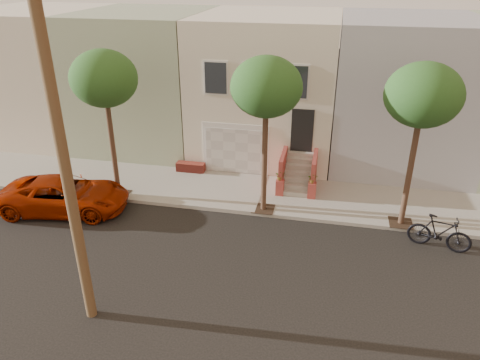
# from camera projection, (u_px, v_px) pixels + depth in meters

# --- Properties ---
(ground) EXTENTS (90.00, 90.00, 0.00)m
(ground) POSITION_uv_depth(u_px,v_px,m) (217.00, 264.00, 15.75)
(ground) COLOR black
(ground) RESTS_ON ground
(sidewalk) EXTENTS (40.00, 3.70, 0.15)m
(sidewalk) POSITION_uv_depth(u_px,v_px,m) (246.00, 193.00, 20.44)
(sidewalk) COLOR gray
(sidewalk) RESTS_ON ground
(house_row) EXTENTS (33.10, 11.70, 7.00)m
(house_row) POSITION_uv_depth(u_px,v_px,m) (268.00, 83.00, 24.03)
(house_row) COLOR beige
(house_row) RESTS_ON sidewalk
(tree_left) EXTENTS (2.70, 2.57, 6.30)m
(tree_left) POSITION_uv_depth(u_px,v_px,m) (104.00, 80.00, 17.93)
(tree_left) COLOR #2D2116
(tree_left) RESTS_ON sidewalk
(tree_mid) EXTENTS (2.70, 2.57, 6.30)m
(tree_mid) POSITION_uv_depth(u_px,v_px,m) (266.00, 88.00, 16.72)
(tree_mid) COLOR #2D2116
(tree_mid) RESTS_ON sidewalk
(tree_right) EXTENTS (2.70, 2.57, 6.30)m
(tree_right) POSITION_uv_depth(u_px,v_px,m) (423.00, 96.00, 15.70)
(tree_right) COLOR #2D2116
(tree_right) RESTS_ON sidewalk
(pickup_truck) EXTENTS (5.49, 3.15, 1.44)m
(pickup_truck) POSITION_uv_depth(u_px,v_px,m) (65.00, 195.00, 18.84)
(pickup_truck) COLOR #8E1C00
(pickup_truck) RESTS_ON ground
(motorcycle) EXTENTS (2.28, 1.13, 1.32)m
(motorcycle) POSITION_uv_depth(u_px,v_px,m) (440.00, 233.00, 16.33)
(motorcycle) COLOR black
(motorcycle) RESTS_ON ground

